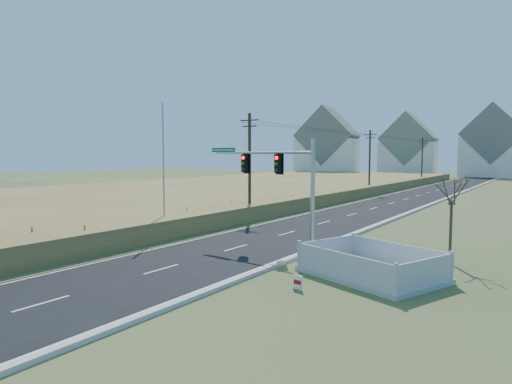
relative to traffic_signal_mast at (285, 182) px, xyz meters
name	(u,v)px	position (x,y,z in m)	size (l,w,h in m)	color
ground	(190,262)	(-2.69, -5.02, -3.96)	(260.00, 260.00, 0.00)	#425127
road	(425,194)	(-2.69, 44.98, -3.93)	(8.00, 180.00, 0.06)	black
curb	(457,195)	(1.46, 44.98, -3.87)	(0.30, 180.00, 0.18)	#B2AFA8
reed_marsh	(247,187)	(-26.69, 34.98, -3.31)	(38.00, 110.00, 1.30)	#9C8746
utility_pole_near	(250,164)	(-9.19, 9.98, 0.73)	(1.80, 0.26, 9.00)	#422D1E
utility_pole_mid	(370,161)	(-9.19, 39.98, 0.73)	(1.80, 0.26, 9.00)	#422D1E
utility_pole_far	(422,160)	(-9.19, 69.98, 0.73)	(1.80, 0.26, 9.00)	#422D1E
condo_nw	(327,148)	(-40.69, 94.98, 3.75)	(17.69, 13.38, 19.05)	silver
condo_nnw	(408,150)	(-20.69, 102.98, 2.98)	(14.93, 11.17, 17.03)	silver
condo_n	(493,147)	(-0.69, 106.98, 3.65)	(15.27, 10.20, 18.54)	silver
traffic_signal_mast	(285,182)	(0.00, 0.00, 0.00)	(7.87, 1.21, 6.30)	#9EA0A5
fence_enclosure	(371,271)	(5.94, -2.70, -3.69)	(6.84, 5.79, 1.32)	#B7B5AD
open_sign	(298,282)	(4.15, -6.25, -3.64)	(0.48, 0.16, 0.60)	white
flagpole	(164,182)	(-9.69, 0.26, -0.37)	(0.40, 0.40, 8.97)	#B7B5AD
bare_tree	(452,189)	(8.41, 1.88, -0.17)	(1.77, 1.77, 4.69)	#4C3F33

